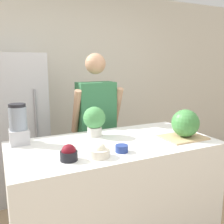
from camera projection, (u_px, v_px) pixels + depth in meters
wall_back at (61, 85)px, 3.56m from camera, size 8.00×0.06×2.60m
counter_island at (114, 195)px, 2.17m from camera, size 1.70×0.84×0.96m
refrigerator at (12, 126)px, 2.99m from camera, size 0.78×0.73×1.71m
person at (96, 128)px, 2.80m from camera, size 0.55×0.27×1.71m
cutting_board at (183, 137)px, 2.19m from camera, size 0.37×0.28×0.01m
watermelon at (185, 123)px, 2.17m from camera, size 0.24×0.24×0.24m
bowl_cherries at (69, 154)px, 1.68m from camera, size 0.12×0.12×0.11m
bowl_cream at (99, 151)px, 1.74m from camera, size 0.15×0.15×0.10m
bowl_small_blue at (122, 149)px, 1.85m from camera, size 0.10×0.10×0.05m
blender at (18, 125)px, 2.01m from camera, size 0.15×0.15×0.33m
potted_plant at (94, 120)px, 2.22m from camera, size 0.20×0.20×0.27m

